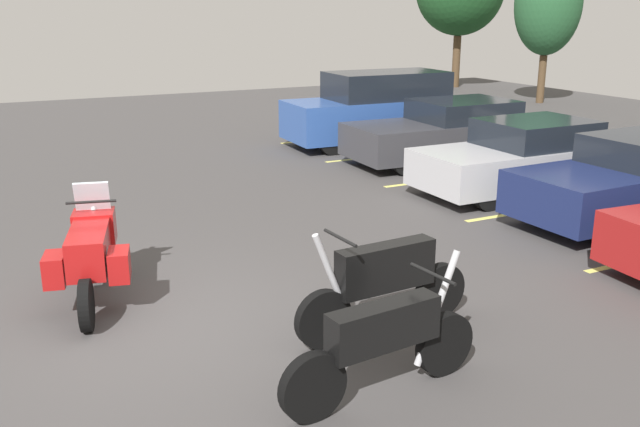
# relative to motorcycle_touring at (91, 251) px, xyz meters

# --- Properties ---
(ground) EXTENTS (44.00, 44.00, 0.10)m
(ground) POSITION_rel_motorcycle_touring_xyz_m (1.08, 0.65, -0.70)
(ground) COLOR #423F3F
(motorcycle_touring) EXTENTS (2.15, 1.09, 1.37)m
(motorcycle_touring) POSITION_rel_motorcycle_touring_xyz_m (0.00, 0.00, 0.00)
(motorcycle_touring) COLOR black
(motorcycle_touring) RESTS_ON ground
(motorcycle_second) EXTENTS (0.62, 2.18, 1.30)m
(motorcycle_second) POSITION_rel_motorcycle_touring_xyz_m (3.54, 2.06, -0.10)
(motorcycle_second) COLOR black
(motorcycle_second) RESTS_ON ground
(motorcycle_third) EXTENTS (0.62, 2.25, 1.30)m
(motorcycle_third) POSITION_rel_motorcycle_touring_xyz_m (2.38, 2.76, -0.05)
(motorcycle_third) COLOR black
(motorcycle_third) RESTS_ON ground
(parking_stripes) EXTENTS (16.07, 4.92, 0.01)m
(parking_stripes) POSITION_rel_motorcycle_touring_xyz_m (-0.57, 8.71, -0.64)
(parking_stripes) COLOR #EAE066
(parking_stripes) RESTS_ON ground
(car_blue) EXTENTS (2.01, 4.72, 1.91)m
(car_blue) POSITION_rel_motorcycle_touring_xyz_m (-7.34, 8.51, 0.30)
(car_blue) COLOR #2D519E
(car_blue) RESTS_ON ground
(car_charcoal) EXTENTS (2.04, 4.81, 1.43)m
(car_charcoal) POSITION_rel_motorcycle_touring_xyz_m (-4.73, 8.94, 0.05)
(car_charcoal) COLOR #38383D
(car_charcoal) RESTS_ON ground
(car_silver) EXTENTS (1.80, 4.65, 1.42)m
(car_silver) POSITION_rel_motorcycle_touring_xyz_m (-1.73, 8.65, 0.03)
(car_silver) COLOR #B7B7BC
(car_silver) RESTS_ON ground
(tree_center) EXTENTS (2.46, 2.46, 5.55)m
(tree_center) POSITION_rel_motorcycle_touring_xyz_m (-11.76, 18.48, 3.00)
(tree_center) COLOR #4C3823
(tree_center) RESTS_ON ground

